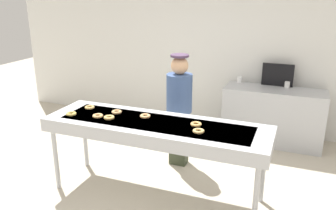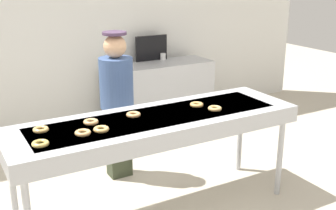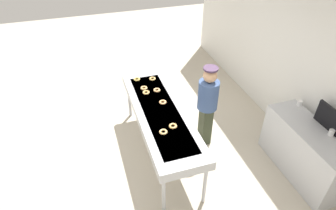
# 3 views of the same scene
# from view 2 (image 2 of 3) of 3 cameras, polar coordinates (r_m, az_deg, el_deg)

# --- Properties ---
(ground_plane) EXTENTS (16.00, 16.00, 0.00)m
(ground_plane) POSITION_cam_2_polar(r_m,az_deg,el_deg) (4.15, -1.45, -14.03)
(ground_plane) COLOR beige
(back_wall) EXTENTS (8.00, 0.12, 3.32)m
(back_wall) POSITION_cam_2_polar(r_m,az_deg,el_deg) (5.93, -13.52, 12.21)
(back_wall) COLOR white
(back_wall) RESTS_ON ground
(fryer_conveyor) EXTENTS (2.64, 0.79, 0.95)m
(fryer_conveyor) POSITION_cam_2_polar(r_m,az_deg,el_deg) (3.77, -1.55, -2.70)
(fryer_conveyor) COLOR #B7BABF
(fryer_conveyor) RESTS_ON ground
(glazed_donut_0) EXTENTS (0.18, 0.18, 0.03)m
(glazed_donut_0) POSITION_cam_2_polar(r_m,az_deg,el_deg) (3.39, -11.42, -3.69)
(glazed_donut_0) COLOR #E2B06B
(glazed_donut_0) RESTS_ON fryer_conveyor
(glazed_donut_1) EXTENTS (0.16, 0.16, 0.03)m
(glazed_donut_1) POSITION_cam_2_polar(r_m,az_deg,el_deg) (3.44, -9.00, -3.24)
(glazed_donut_1) COLOR #E9B868
(glazed_donut_1) RESTS_ON fryer_conveyor
(glazed_donut_2) EXTENTS (0.17, 0.17, 0.03)m
(glazed_donut_2) POSITION_cam_2_polar(r_m,az_deg,el_deg) (4.02, 3.88, 0.05)
(glazed_donut_2) COLOR #E3AD5D
(glazed_donut_2) RESTS_ON fryer_conveyor
(glazed_donut_3) EXTENTS (0.18, 0.18, 0.03)m
(glazed_donut_3) POSITION_cam_2_polar(r_m,az_deg,el_deg) (3.92, 6.33, -0.47)
(glazed_donut_3) COLOR #DCAF68
(glazed_donut_3) RESTS_ON fryer_conveyor
(glazed_donut_4) EXTENTS (0.16, 0.16, 0.03)m
(glazed_donut_4) POSITION_cam_2_polar(r_m,az_deg,el_deg) (3.26, -16.84, -5.00)
(glazed_donut_4) COLOR #DBBC5C
(glazed_donut_4) RESTS_ON fryer_conveyor
(glazed_donut_5) EXTENTS (0.18, 0.18, 0.03)m
(glazed_donut_5) POSITION_cam_2_polar(r_m,az_deg,el_deg) (3.75, -4.69, -1.29)
(glazed_donut_5) COLOR #ECAD6B
(glazed_donut_5) RESTS_ON fryer_conveyor
(glazed_donut_6) EXTENTS (0.18, 0.18, 0.03)m
(glazed_donut_6) POSITION_cam_2_polar(r_m,az_deg,el_deg) (3.62, -10.36, -2.25)
(glazed_donut_6) COLOR #E0AA6D
(glazed_donut_6) RESTS_ON fryer_conveyor
(glazed_donut_7) EXTENTS (0.13, 0.13, 0.03)m
(glazed_donut_7) POSITION_cam_2_polar(r_m,az_deg,el_deg) (3.54, -16.79, -3.18)
(glazed_donut_7) COLOR #E1B365
(glazed_donut_7) RESTS_ON fryer_conveyor
(worker_baker) EXTENTS (0.35, 0.35, 1.59)m
(worker_baker) POSITION_cam_2_polar(r_m,az_deg,el_deg) (4.49, -6.92, 1.20)
(worker_baker) COLOR #343C28
(worker_baker) RESTS_ON ground
(prep_counter) EXTENTS (1.57, 0.56, 0.91)m
(prep_counter) POSITION_cam_2_polar(r_m,az_deg,el_deg) (6.18, -1.20, 1.51)
(prep_counter) COLOR #B7BABF
(prep_counter) RESTS_ON ground
(paper_cup_0) EXTENTS (0.08, 0.08, 0.10)m
(paper_cup_0) POSITION_cam_2_polar(r_m,az_deg,el_deg) (5.99, -7.35, 5.84)
(paper_cup_0) COLOR white
(paper_cup_0) RESTS_ON prep_counter
(paper_cup_1) EXTENTS (0.08, 0.08, 0.10)m
(paper_cup_1) POSITION_cam_2_polar(r_m,az_deg,el_deg) (6.28, -0.68, 6.54)
(paper_cup_1) COLOR white
(paper_cup_1) RESTS_ON prep_counter
(menu_display) EXTENTS (0.49, 0.04, 0.37)m
(menu_display) POSITION_cam_2_polar(r_m,az_deg,el_deg) (6.23, -2.26, 7.69)
(menu_display) COLOR black
(menu_display) RESTS_ON prep_counter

